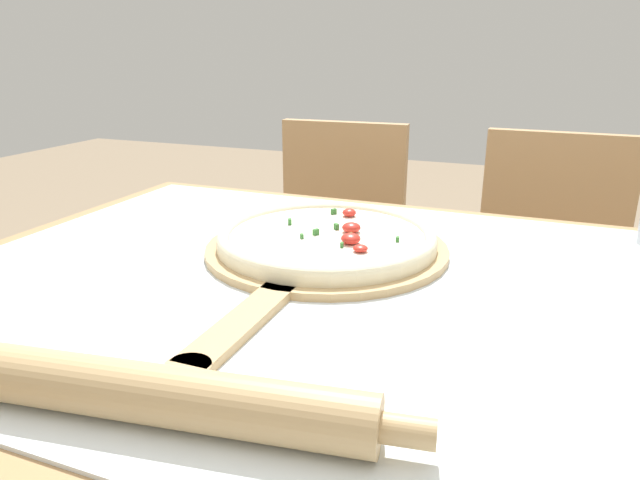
# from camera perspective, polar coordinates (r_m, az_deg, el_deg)

# --- Properties ---
(dining_table) EXTENTS (1.22, 0.94, 0.77)m
(dining_table) POSITION_cam_1_polar(r_m,az_deg,el_deg) (0.87, 0.62, -11.45)
(dining_table) COLOR #A87F51
(dining_table) RESTS_ON ground_plane
(towel_cloth) EXTENTS (1.14, 0.86, 0.00)m
(towel_cloth) POSITION_cam_1_polar(r_m,az_deg,el_deg) (0.82, 0.65, -4.34)
(towel_cloth) COLOR silver
(towel_cloth) RESTS_ON dining_table
(pizza_peel) EXTENTS (0.39, 0.62, 0.01)m
(pizza_peel) POSITION_cam_1_polar(r_m,az_deg,el_deg) (0.91, 0.16, -1.30)
(pizza_peel) COLOR tan
(pizza_peel) RESTS_ON towel_cloth
(pizza) EXTENTS (0.36, 0.36, 0.04)m
(pizza) POSITION_cam_1_polar(r_m,az_deg,el_deg) (0.93, 0.70, 0.25)
(pizza) COLOR beige
(pizza) RESTS_ON pizza_peel
(rolling_pin) EXTENTS (0.48, 0.11, 0.05)m
(rolling_pin) POSITION_cam_1_polar(r_m,az_deg,el_deg) (0.54, -15.52, -14.73)
(rolling_pin) COLOR tan
(rolling_pin) RESTS_ON towel_cloth
(chair_left) EXTENTS (0.42, 0.42, 0.89)m
(chair_left) POSITION_cam_1_polar(r_m,az_deg,el_deg) (1.71, 1.39, -1.15)
(chair_left) COLOR tan
(chair_left) RESTS_ON ground_plane
(chair_right) EXTENTS (0.41, 0.41, 0.89)m
(chair_right) POSITION_cam_1_polar(r_m,az_deg,el_deg) (1.62, 21.57, -3.69)
(chair_right) COLOR tan
(chair_right) RESTS_ON ground_plane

